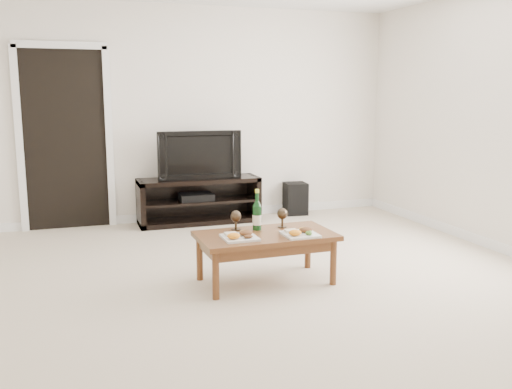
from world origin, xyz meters
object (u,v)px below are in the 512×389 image
at_px(television, 198,154).
at_px(media_console, 199,200).
at_px(subwoofer, 295,198).
at_px(coffee_table, 266,258).

bearing_deg(television, media_console, 0.00).
distance_m(television, subwoofer, 1.45).
xyz_separation_m(subwoofer, coffee_table, (-1.28, -2.43, 0.00)).
height_order(media_console, television, television).
xyz_separation_m(television, subwoofer, (1.30, 0.09, -0.63)).
distance_m(subwoofer, coffee_table, 2.75).
bearing_deg(subwoofer, coffee_table, -112.45).
relative_size(media_console, coffee_table, 1.30).
bearing_deg(coffee_table, television, 90.61).
bearing_deg(media_console, television, 0.00).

